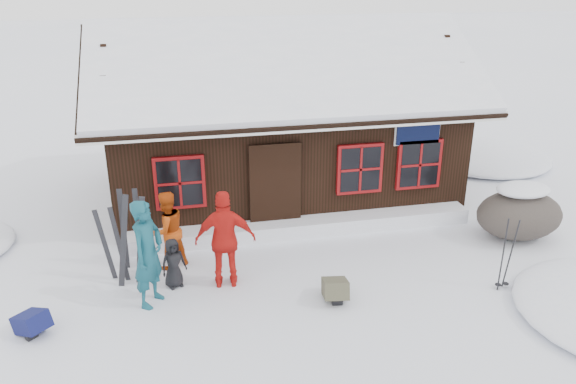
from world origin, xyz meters
The scene contains 15 objects.
ground centered at (0.00, 0.00, 0.00)m, with size 120.00×120.00×0.00m, color white.
mountain_hut centered at (1.50, 4.98, 1.58)m, with size 8.90×6.09×4.42m.
snow_drift centered at (1.50, 2.25, 0.17)m, with size 7.60×0.60×0.35m, color white.
snow_mounds centered at (1.65, 1.86, 0.00)m, with size 20.60×13.20×0.48m.
skier_teal centered at (-1.75, 0.16, 0.97)m, with size 0.71×0.46×1.93m, color #114653.
skier_orange_left centered at (-1.42, 1.40, 0.79)m, with size 0.76×0.59×1.57m, color #BA420D.
skier_orange_right centered at (-0.40, 0.47, 0.93)m, with size 1.09×0.45×1.86m, color red.
skier_crouched centered at (-1.35, 0.63, 0.48)m, with size 0.47×0.30×0.96m, color black.
boulder centered at (5.99, 1.11, 0.56)m, with size 1.88×1.41×1.10m.
ski_pair_left centered at (-2.05, 0.87, 0.86)m, with size 0.64×0.21×1.82m.
ski_pair_mid centered at (-2.42, 1.11, 0.71)m, with size 0.53×0.15×1.52m.
ski_pair_right centered at (-2.09, 1.51, 0.80)m, with size 0.39×0.07×1.70m.
ski_poles centered at (4.50, -0.73, 0.68)m, with size 0.26×0.13×1.43m.
backpack_blue centered at (-3.62, -0.35, 0.15)m, with size 0.41×0.54×0.29m, color #101447.
backpack_olive centered at (1.40, -0.45, 0.15)m, with size 0.43×0.57×0.31m, color #4A4834.
Camera 1 is at (-1.24, -8.56, 5.49)m, focal length 35.00 mm.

